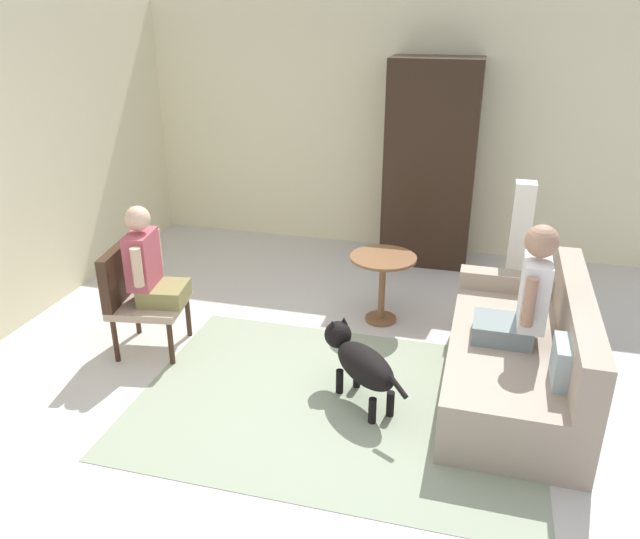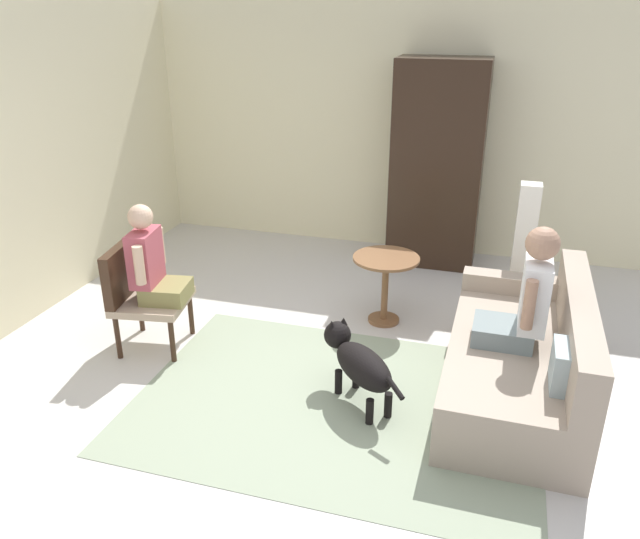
# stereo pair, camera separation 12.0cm
# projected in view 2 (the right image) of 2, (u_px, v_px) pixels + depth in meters

# --- Properties ---
(ground_plane) EXTENTS (7.35, 7.35, 0.00)m
(ground_plane) POSITION_uv_depth(u_px,v_px,m) (333.00, 383.00, 4.75)
(ground_plane) COLOR beige
(back_wall) EXTENTS (6.45, 0.12, 2.74)m
(back_wall) POSITION_uv_depth(u_px,v_px,m) (408.00, 129.00, 6.96)
(back_wall) COLOR beige
(back_wall) RESTS_ON ground
(left_wall) EXTENTS (0.12, 6.73, 2.74)m
(left_wall) POSITION_uv_depth(u_px,v_px,m) (3.00, 170.00, 5.25)
(left_wall) COLOR beige
(left_wall) RESTS_ON ground
(area_rug) EXTENTS (2.87, 2.07, 0.01)m
(area_rug) POSITION_uv_depth(u_px,v_px,m) (335.00, 402.00, 4.52)
(area_rug) COLOR gray
(area_rug) RESTS_ON ground
(couch) EXTENTS (0.96, 1.94, 0.84)m
(couch) POSITION_uv_depth(u_px,v_px,m) (523.00, 361.00, 4.50)
(couch) COLOR gray
(couch) RESTS_ON ground
(armchair) EXTENTS (0.64, 0.65, 0.88)m
(armchair) POSITION_uv_depth(u_px,v_px,m) (138.00, 289.00, 5.09)
(armchair) COLOR #382316
(armchair) RESTS_ON ground
(person_on_couch) EXTENTS (0.50, 0.52, 0.88)m
(person_on_couch) POSITION_uv_depth(u_px,v_px,m) (526.00, 298.00, 4.30)
(person_on_couch) COLOR slate
(person_on_armchair) EXTENTS (0.47, 0.50, 0.80)m
(person_on_armchair) POSITION_uv_depth(u_px,v_px,m) (152.00, 262.00, 4.98)
(person_on_armchair) COLOR olive
(round_end_table) EXTENTS (0.59, 0.59, 0.63)m
(round_end_table) POSITION_uv_depth(u_px,v_px,m) (385.00, 275.00, 5.50)
(round_end_table) COLOR brown
(round_end_table) RESTS_ON ground
(dog) EXTENTS (0.71, 0.69, 0.53)m
(dog) POSITION_uv_depth(u_px,v_px,m) (359.00, 362.00, 4.42)
(dog) COLOR black
(dog) RESTS_ON ground
(column_lamp) EXTENTS (0.20, 0.20, 1.25)m
(column_lamp) POSITION_uv_depth(u_px,v_px,m) (523.00, 252.00, 5.57)
(column_lamp) COLOR #4C4742
(column_lamp) RESTS_ON ground
(armoire_cabinet) EXTENTS (0.94, 0.56, 2.18)m
(armoire_cabinet) POSITION_uv_depth(u_px,v_px,m) (437.00, 165.00, 6.61)
(armoire_cabinet) COLOR black
(armoire_cabinet) RESTS_ON ground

